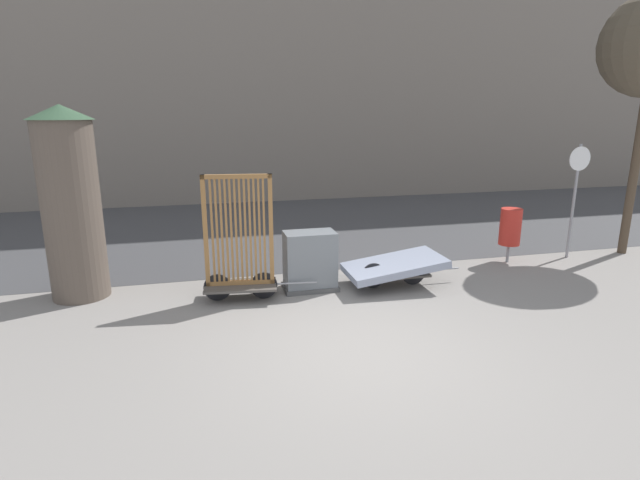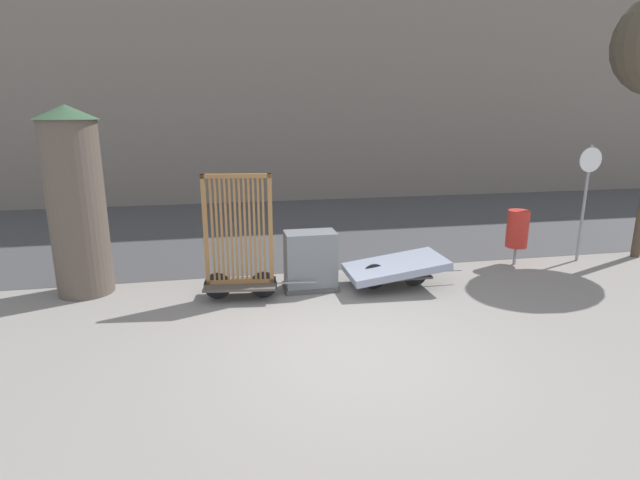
# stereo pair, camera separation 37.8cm
# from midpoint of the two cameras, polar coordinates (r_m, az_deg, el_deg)

# --- Properties ---
(ground_plane) EXTENTS (60.00, 60.00, 0.00)m
(ground_plane) POSITION_cam_midpoint_polar(r_m,az_deg,el_deg) (6.83, 3.15, -12.64)
(ground_plane) COLOR gray
(road_strip) EXTENTS (56.00, 8.13, 0.01)m
(road_strip) POSITION_cam_midpoint_polar(r_m,az_deg,el_deg) (13.84, -6.03, 1.47)
(road_strip) COLOR #424244
(road_strip) RESTS_ON ground_plane
(bike_cart_with_bedframe) EXTENTS (1.93, 0.80, 2.14)m
(bike_cart_with_bedframe) POSITION_cam_midpoint_polar(r_m,az_deg,el_deg) (8.44, -10.43, -1.57)
(bike_cart_with_bedframe) COLOR #4C4742
(bike_cart_with_bedframe) RESTS_ON ground_plane
(bike_cart_with_mattress) EXTENTS (2.18, 1.09, 0.58)m
(bike_cart_with_mattress) POSITION_cam_midpoint_polar(r_m,az_deg,el_deg) (9.14, 7.28, -3.05)
(bike_cart_with_mattress) COLOR #4C4742
(bike_cart_with_mattress) RESTS_ON ground_plane
(utility_cabinet) EXTENTS (0.96, 0.60, 1.06)m
(utility_cabinet) POSITION_cam_midpoint_polar(r_m,az_deg,el_deg) (8.90, -2.37, -2.65)
(utility_cabinet) COLOR #4C4C4C
(utility_cabinet) RESTS_ON ground_plane
(trash_bin) EXTENTS (0.43, 0.43, 1.15)m
(trash_bin) POSITION_cam_midpoint_polar(r_m,az_deg,el_deg) (11.10, 20.03, 1.41)
(trash_bin) COLOR gray
(trash_bin) RESTS_ON ground_plane
(sign_post) EXTENTS (0.50, 0.06, 2.45)m
(sign_post) POSITION_cam_midpoint_polar(r_m,az_deg,el_deg) (11.84, 26.39, 5.50)
(sign_post) COLOR gray
(sign_post) RESTS_ON ground_plane
(advertising_column) EXTENTS (1.04, 1.04, 3.22)m
(advertising_column) POSITION_cam_midpoint_polar(r_m,az_deg,el_deg) (9.34, -27.64, 3.77)
(advertising_column) COLOR brown
(advertising_column) RESTS_ON ground_plane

